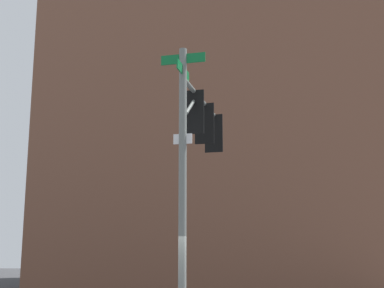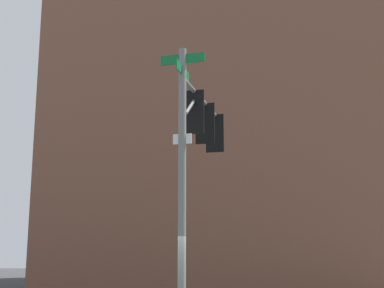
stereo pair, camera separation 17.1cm
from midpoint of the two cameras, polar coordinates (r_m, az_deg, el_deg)
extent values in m
cylinder|color=slate|center=(12.82, -1.36, -4.99)|extent=(0.19, 0.19, 7.01)
cylinder|color=slate|center=(15.53, 0.91, 4.19)|extent=(0.94, 4.49, 0.12)
cylinder|color=slate|center=(14.05, -0.43, 4.02)|extent=(0.27, 1.04, 0.75)
cube|color=#0F6B33|center=(13.60, -1.30, 8.76)|extent=(1.09, 0.23, 0.24)
cube|color=#0F6B33|center=(13.50, -1.30, 7.57)|extent=(0.22, 1.05, 0.24)
cube|color=white|center=(13.03, -1.34, 0.53)|extent=(0.45, 0.11, 0.24)
cube|color=black|center=(14.44, 0.01, 3.13)|extent=(0.40, 0.40, 1.00)
cube|color=black|center=(14.26, -0.18, 3.32)|extent=(0.54, 0.14, 1.16)
sphere|color=#470A07|center=(14.71, 0.20, 4.06)|extent=(0.20, 0.20, 0.20)
cylinder|color=black|center=(14.80, 0.26, 4.33)|extent=(0.23, 0.08, 0.23)
sphere|color=#F29E0C|center=(14.63, 0.20, 2.93)|extent=(0.20, 0.20, 0.20)
cylinder|color=black|center=(14.72, 0.26, 3.20)|extent=(0.23, 0.08, 0.23)
sphere|color=#0A3819|center=(14.56, 0.20, 1.79)|extent=(0.20, 0.20, 0.20)
cylinder|color=black|center=(14.64, 0.26, 2.07)|extent=(0.23, 0.08, 0.23)
cube|color=black|center=(15.63, 1.13, 1.97)|extent=(0.40, 0.40, 1.00)
cube|color=black|center=(15.45, 0.97, 2.13)|extent=(0.54, 0.14, 1.16)
sphere|color=#470A07|center=(15.89, 1.29, 2.85)|extent=(0.20, 0.20, 0.20)
cylinder|color=black|center=(15.98, 1.34, 3.10)|extent=(0.23, 0.08, 0.23)
sphere|color=#F29E0C|center=(15.82, 1.30, 1.79)|extent=(0.20, 0.20, 0.20)
cylinder|color=black|center=(15.90, 1.35, 2.06)|extent=(0.23, 0.08, 0.23)
sphere|color=#0A3819|center=(15.75, 1.30, 0.73)|extent=(0.20, 0.20, 0.20)
cylinder|color=black|center=(15.83, 1.35, 1.00)|extent=(0.23, 0.08, 0.23)
cube|color=black|center=(16.82, 2.09, 0.97)|extent=(0.40, 0.40, 1.00)
cube|color=black|center=(16.64, 1.96, 1.11)|extent=(0.54, 0.14, 1.16)
sphere|color=#470A07|center=(17.09, 2.23, 1.80)|extent=(0.20, 0.20, 0.20)
cylinder|color=black|center=(17.17, 2.27, 2.04)|extent=(0.23, 0.08, 0.23)
sphere|color=#4C330A|center=(17.02, 2.24, 0.82)|extent=(0.20, 0.20, 0.20)
cylinder|color=black|center=(17.10, 2.28, 1.07)|extent=(0.23, 0.08, 0.23)
sphere|color=green|center=(16.96, 2.24, -0.17)|extent=(0.20, 0.20, 0.20)
cylinder|color=black|center=(17.04, 2.29, 0.08)|extent=(0.23, 0.08, 0.23)
cube|color=#4C3328|center=(54.41, 2.11, 2.79)|extent=(22.93, 17.71, 31.49)
camera|label=1|loc=(0.09, -90.35, 0.07)|focal=51.84mm
camera|label=2|loc=(0.09, 89.65, -0.07)|focal=51.84mm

